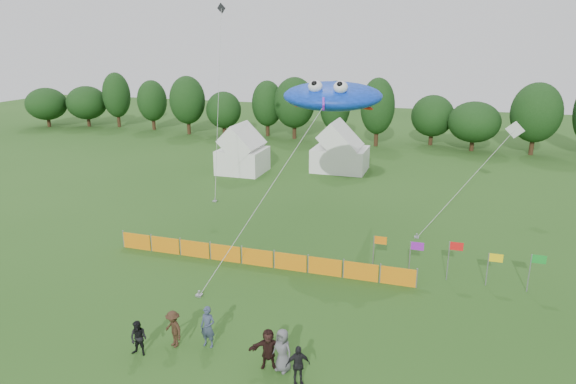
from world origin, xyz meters
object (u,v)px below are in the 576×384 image
(tent_right, at_px, (340,152))
(spectator_a, at_px, (208,327))
(tent_left, at_px, (243,153))
(barrier_fence, at_px, (257,258))
(spectator_b, at_px, (139,338))
(stingray_kite, at_px, (335,96))
(spectator_c, at_px, (173,329))
(spectator_e, at_px, (282,350))
(spectator_d, at_px, (298,365))
(spectator_f, at_px, (268,348))

(tent_right, xyz_separation_m, spectator_a, (1.08, -31.26, -0.96))
(tent_left, xyz_separation_m, barrier_fence, (9.02, -19.55, -1.41))
(barrier_fence, bearing_deg, tent_left, 114.76)
(spectator_b, bearing_deg, stingray_kite, 72.78)
(stingray_kite, bearing_deg, spectator_c, -101.61)
(spectator_e, bearing_deg, barrier_fence, 136.89)
(barrier_fence, distance_m, spectator_e, 9.84)
(spectator_d, xyz_separation_m, spectator_f, (-1.41, 0.63, 0.03))
(tent_right, height_order, spectator_f, tent_right)
(tent_left, bearing_deg, spectator_b, -75.59)
(spectator_a, relative_size, stingray_kite, 0.10)
(barrier_fence, bearing_deg, spectator_d, -60.73)
(stingray_kite, bearing_deg, tent_right, 100.23)
(spectator_b, height_order, spectator_c, spectator_c)
(spectator_d, bearing_deg, spectator_a, 134.97)
(spectator_a, height_order, spectator_e, spectator_a)
(spectator_b, bearing_deg, tent_left, 101.55)
(tent_left, distance_m, spectator_c, 29.44)
(tent_left, distance_m, spectator_e, 31.37)
(barrier_fence, height_order, spectator_a, spectator_a)
(tent_left, height_order, barrier_fence, tent_left)
(spectator_a, bearing_deg, barrier_fence, 100.39)
(spectator_b, bearing_deg, barrier_fence, 78.10)
(spectator_a, distance_m, spectator_b, 2.84)
(spectator_e, height_order, stingray_kite, stingray_kite)
(spectator_d, height_order, stingray_kite, stingray_kite)
(tent_left, height_order, stingray_kite, stingray_kite)
(spectator_e, bearing_deg, spectator_b, -152.06)
(spectator_d, xyz_separation_m, stingray_kite, (-2.52, 16.43, 8.27))
(spectator_c, relative_size, spectator_f, 0.98)
(barrier_fence, distance_m, stingray_kite, 11.44)
(spectator_d, distance_m, spectator_e, 1.02)
(tent_right, bearing_deg, stingray_kite, -79.77)
(spectator_f, bearing_deg, spectator_e, -21.18)
(barrier_fence, height_order, spectator_f, spectator_f)
(spectator_b, xyz_separation_m, spectator_f, (5.37, 0.85, 0.07))
(spectator_f, bearing_deg, stingray_kite, 75.09)
(tent_right, height_order, spectator_b, tent_right)
(tent_right, relative_size, spectator_e, 2.93)
(spectator_a, height_order, stingray_kite, stingray_kite)
(barrier_fence, height_order, spectator_e, spectator_e)
(tent_right, bearing_deg, spectator_f, -82.83)
(tent_right, distance_m, stingray_kite, 17.83)
(spectator_d, bearing_deg, spectator_c, 142.96)
(barrier_fence, distance_m, spectator_b, 9.73)
(spectator_e, relative_size, spectator_f, 1.07)
(spectator_b, xyz_separation_m, spectator_d, (6.78, 0.22, 0.05))
(spectator_e, xyz_separation_m, stingray_kite, (-1.71, 15.82, 8.18))
(tent_left, height_order, spectator_e, tent_left)
(tent_right, bearing_deg, barrier_fence, -89.60)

